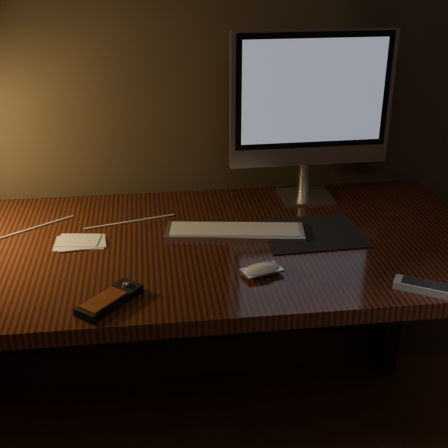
{
  "coord_description": "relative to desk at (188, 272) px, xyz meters",
  "views": [
    {
      "loc": [
        -0.1,
        0.36,
        1.49
      ],
      "look_at": [
        0.08,
        1.73,
        0.86
      ],
      "focal_mm": 50.0,
      "sensor_mm": 36.0,
      "label": 1
    }
  ],
  "objects": [
    {
      "name": "keyboard",
      "position": [
        0.13,
        -0.03,
        0.14
      ],
      "size": [
        0.39,
        0.16,
        0.01
      ],
      "primitive_type": "cube",
      "rotation": [
        0.0,
        0.0,
        -0.15
      ],
      "color": "silver",
      "rests_on": "desk"
    },
    {
      "name": "papers",
      "position": [
        -0.29,
        -0.04,
        0.13
      ],
      "size": [
        0.14,
        0.09,
        0.01
      ],
      "primitive_type": "cube",
      "rotation": [
        0.0,
        0.0,
        -0.04
      ],
      "color": "white",
      "rests_on": "desk"
    },
    {
      "name": "tv_remote",
      "position": [
        0.54,
        -0.4,
        0.14
      ],
      "size": [
        0.17,
        0.13,
        0.02
      ],
      "rotation": [
        0.0,
        0.0,
        -0.55
      ],
      "color": "gray",
      "rests_on": "desk"
    },
    {
      "name": "media_remote",
      "position": [
        -0.2,
        -0.35,
        0.14
      ],
      "size": [
        0.15,
        0.16,
        0.03
      ],
      "rotation": [
        0.0,
        0.0,
        0.85
      ],
      "color": "black",
      "rests_on": "desk"
    },
    {
      "name": "cable",
      "position": [
        -0.3,
        0.06,
        0.13
      ],
      "size": [
        0.51,
        0.21,
        0.0
      ],
      "primitive_type": "cylinder",
      "rotation": [
        0.0,
        1.57,
        0.39
      ],
      "color": "white",
      "rests_on": "desk"
    },
    {
      "name": "mousepad",
      "position": [
        0.34,
        -0.06,
        0.13
      ],
      "size": [
        0.28,
        0.23,
        0.0
      ],
      "primitive_type": "cube",
      "rotation": [
        0.0,
        0.0,
        0.04
      ],
      "color": "black",
      "rests_on": "desk"
    },
    {
      "name": "monitor",
      "position": [
        0.39,
        0.2,
        0.43
      ],
      "size": [
        0.49,
        0.14,
        0.51
      ],
      "rotation": [
        0.0,
        0.0,
        0.02
      ],
      "color": "silver",
      "rests_on": "desk"
    },
    {
      "name": "desk",
      "position": [
        0.0,
        0.0,
        0.0
      ],
      "size": [
        1.6,
        0.75,
        0.75
      ],
      "color": "#3F190E",
      "rests_on": "ground"
    },
    {
      "name": "mouse",
      "position": [
        0.16,
        -0.26,
        0.14
      ],
      "size": [
        0.11,
        0.08,
        0.02
      ],
      "primitive_type": "ellipsoid",
      "rotation": [
        0.0,
        0.0,
        0.31
      ],
      "color": "white",
      "rests_on": "desk"
    }
  ]
}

